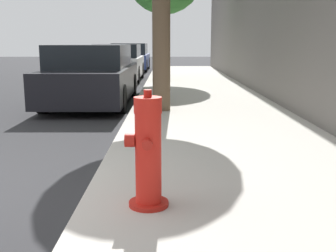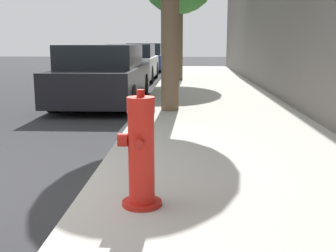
# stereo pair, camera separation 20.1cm
# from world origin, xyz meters

# --- Properties ---
(sidewalk_slab) EXTENTS (3.09, 40.00, 0.15)m
(sidewalk_slab) POSITION_xyz_m (3.20, 0.00, 0.08)
(sidewalk_slab) COLOR beige
(sidewalk_slab) RESTS_ON ground_plane
(fire_hydrant) EXTENTS (0.35, 0.34, 0.94)m
(fire_hydrant) POSITION_xyz_m (2.23, -0.32, 0.59)
(fire_hydrant) COLOR red
(fire_hydrant) RESTS_ON sidewalk_slab
(parked_car_near) EXTENTS (1.82, 4.49, 1.40)m
(parked_car_near) POSITION_xyz_m (0.60, 6.46, 0.67)
(parked_car_near) COLOR black
(parked_car_near) RESTS_ON ground_plane
(parked_car_mid) EXTENTS (1.76, 4.01, 1.39)m
(parked_car_mid) POSITION_xyz_m (0.50, 12.70, 0.67)
(parked_car_mid) COLOR silver
(parked_car_mid) RESTS_ON ground_plane
(parked_car_far) EXTENTS (1.87, 4.45, 1.40)m
(parked_car_far) POSITION_xyz_m (0.43, 18.68, 0.67)
(parked_car_far) COLOR navy
(parked_car_far) RESTS_ON ground_plane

